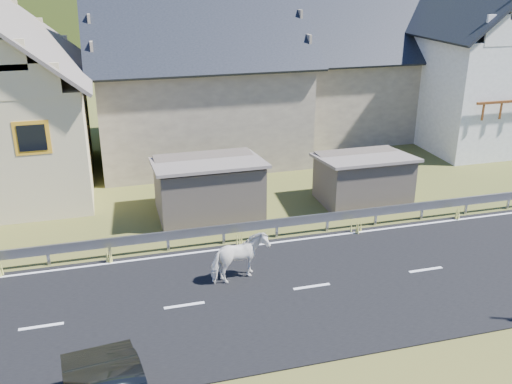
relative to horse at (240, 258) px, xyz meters
name	(u,v)px	position (x,y,z in m)	size (l,w,h in m)	color
ground	(312,288)	(2.06, -1.01, -0.82)	(160.00, 160.00, 0.00)	#3C491E
road	(312,287)	(2.06, -1.01, -0.80)	(60.00, 7.00, 0.04)	black
lane_markings	(312,286)	(2.06, -1.01, -0.77)	(60.00, 6.60, 0.01)	silver
guardrail	(277,224)	(2.06, 2.67, -0.26)	(28.10, 0.09, 0.75)	#93969B
shed_left	(208,188)	(0.06, 5.49, 0.28)	(4.30, 3.30, 2.40)	brown
shed_right	(363,180)	(6.56, 4.99, 0.18)	(3.80, 2.90, 2.20)	brown
house_stone_a	(194,64)	(1.06, 13.99, 3.81)	(10.80, 9.80, 8.90)	tan
house_stone_b	(356,59)	(11.06, 15.99, 3.42)	(9.80, 8.80, 8.10)	tan
house_white	(477,47)	(17.06, 12.99, 4.24)	(8.80, 10.80, 9.70)	white
mountain	(132,61)	(7.06, 178.99, -20.82)	(440.00, 280.00, 260.00)	#213011
horse	(240,258)	(0.00, 0.00, 0.00)	(1.84, 0.84, 1.56)	white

